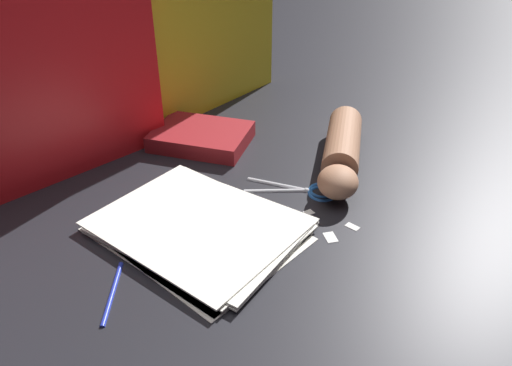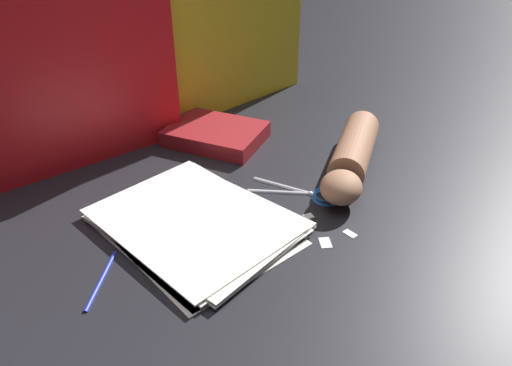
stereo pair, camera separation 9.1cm
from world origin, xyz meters
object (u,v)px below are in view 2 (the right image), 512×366
Objects in this scene: scissors at (312,193)px; hand_forearm at (352,157)px; book_closed at (216,134)px; paper_stack at (196,223)px.

hand_forearm is at bearing -0.26° from scissors.
scissors is 0.13m from hand_forearm.
book_closed reaches higher than scissors.
book_closed is at bearing 43.47° from paper_stack.
paper_stack is 1.38× the size of book_closed.
paper_stack is 0.33m from book_closed.
book_closed is 1.38× the size of scissors.
book_closed reaches higher than paper_stack.
paper_stack is 1.91× the size of scissors.
book_closed is 0.31m from scissors.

